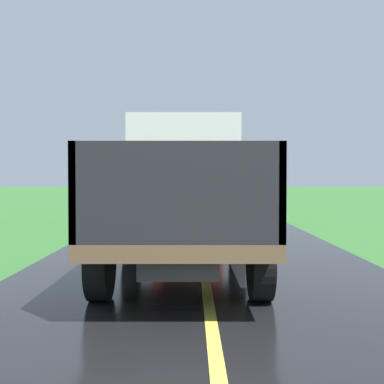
# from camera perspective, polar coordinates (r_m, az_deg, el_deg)

# --- Properties ---
(banana_truck_near) EXTENTS (2.38, 5.82, 2.80)m
(banana_truck_near) POSITION_cam_1_polar(r_m,az_deg,el_deg) (9.10, -0.84, 0.17)
(banana_truck_near) COLOR #2D2D30
(banana_truck_near) RESTS_ON road_surface
(banana_truck_far) EXTENTS (2.38, 5.81, 2.80)m
(banana_truck_far) POSITION_cam_1_polar(r_m,az_deg,el_deg) (20.26, -0.38, 0.94)
(banana_truck_far) COLOR #2D2D30
(banana_truck_far) RESTS_ON road_surface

